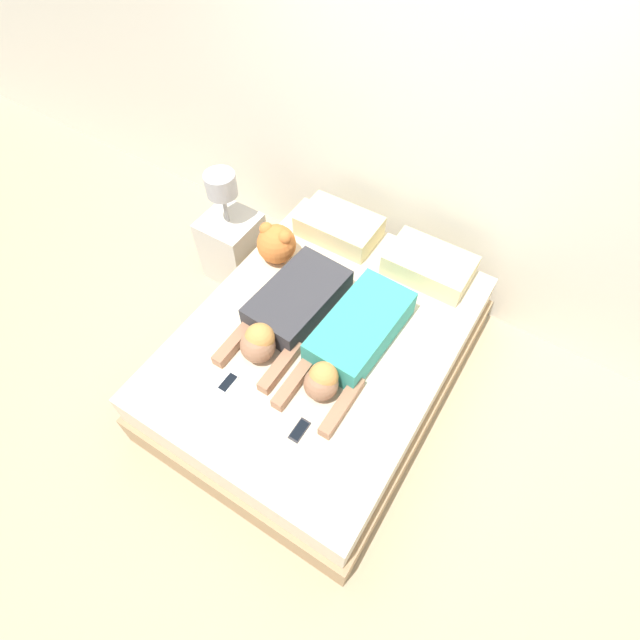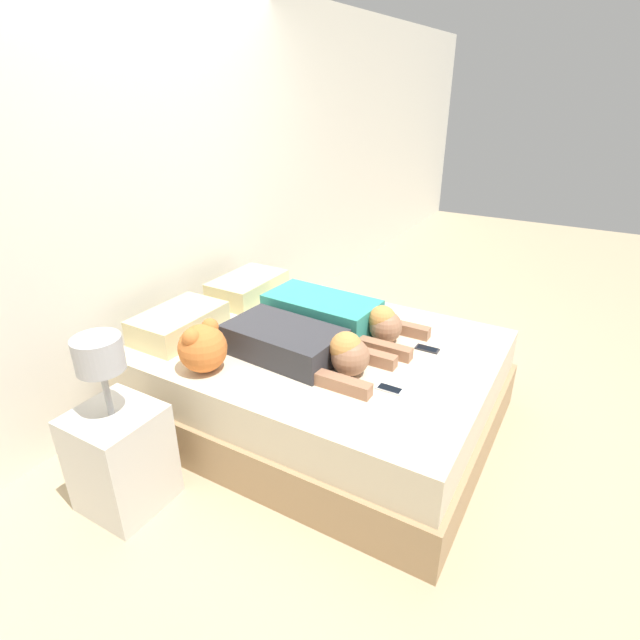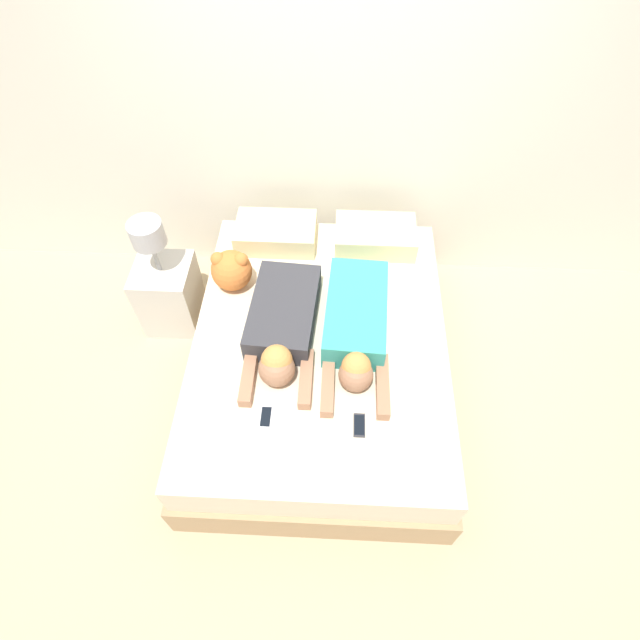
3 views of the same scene
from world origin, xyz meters
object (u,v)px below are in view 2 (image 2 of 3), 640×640
pillow_head_right (248,287)px  cell_phone_left (390,389)px  person_left (302,345)px  bed (320,382)px  pillow_head_left (179,323)px  person_right (337,315)px  nightstand (120,450)px  plush_toy (203,347)px  cell_phone_right (427,349)px

pillow_head_right → cell_phone_left: 1.49m
pillow_head_right → person_left: size_ratio=0.58×
bed → cell_phone_left: size_ratio=15.13×
pillow_head_left → cell_phone_left: (0.08, -1.36, -0.07)m
bed → person_left: person_left is taller
person_right → cell_phone_left: (-0.48, -0.56, -0.09)m
pillow_head_right → nightstand: (-1.45, -0.30, -0.30)m
person_left → plush_toy: 0.54m
cell_phone_left → cell_phone_right: bearing=-2.8°
bed → pillow_head_right: 0.94m
pillow_head_left → cell_phone_left: size_ratio=4.03×
pillow_head_right → nightstand: bearing=-168.3°
bed → pillow_head_left: size_ratio=3.75×
person_left → cell_phone_right: bearing=-50.9°
pillow_head_left → person_left: bearing=-81.7°
person_right → cell_phone_right: 0.60m
pillow_head_right → cell_phone_right: bearing=-94.4°
person_right → nightstand: nightstand is taller
bed → person_right: (0.21, 0.00, 0.37)m
bed → cell_phone_right: size_ratio=15.13×
pillow_head_left → cell_phone_right: (0.58, -1.38, -0.07)m
cell_phone_right → person_left: bearing=129.1°
person_left → cell_phone_left: bearing=-94.3°
pillow_head_right → cell_phone_right: pillow_head_right is taller
cell_phone_left → plush_toy: plush_toy is taller
bed → person_right: size_ratio=2.01×
plush_toy → nightstand: size_ratio=0.29×
bed → person_left: bearing=-175.7°
pillow_head_right → person_right: bearing=-99.3°
pillow_head_right → cell_phone_right: (-0.11, -1.38, -0.07)m
person_left → plush_toy: bearing=131.6°
person_right → nightstand: bearing=159.4°
bed → pillow_head_right: pillow_head_right is taller
person_left → plush_toy: size_ratio=3.47×
person_right → cell_phone_right: (0.02, -0.59, -0.09)m
pillow_head_right → person_right: person_right is taller
person_left → bed: bearing=4.3°
pillow_head_right → plush_toy: plush_toy is taller
pillow_head_left → nightstand: (-0.76, -0.30, -0.30)m
person_left → cell_phone_left: (-0.04, -0.54, -0.09)m
pillow_head_left → cell_phone_right: size_ratio=4.03×
pillow_head_right → cell_phone_left: (-0.61, -1.36, -0.07)m
cell_phone_left → nightstand: bearing=128.4°
bed → plush_toy: size_ratio=7.50×
pillow_head_left → cell_phone_right: pillow_head_left is taller
bed → plush_toy: bearing=146.5°
person_left → person_right: size_ratio=0.93×
bed → pillow_head_left: 0.94m
plush_toy → nightstand: nightstand is taller
pillow_head_right → person_left: 0.99m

